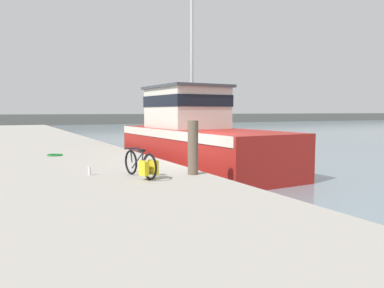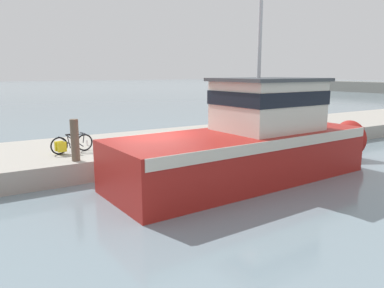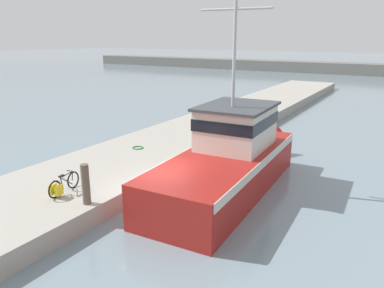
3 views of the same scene
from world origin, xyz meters
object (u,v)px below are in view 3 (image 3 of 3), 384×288
object	(u,v)px
bicycle_touring	(62,186)
water_bottle_by_bike	(63,177)
fishing_boat_main	(230,157)
mooring_post	(86,184)

from	to	relation	value
bicycle_touring	water_bottle_by_bike	bearing A→B (deg)	128.40
bicycle_touring	fishing_boat_main	bearing A→B (deg)	42.94
fishing_boat_main	water_bottle_by_bike	xyz separation A→B (m)	(-5.48, -4.50, -0.52)
mooring_post	water_bottle_by_bike	xyz separation A→B (m)	(-2.55, 1.15, -0.62)
bicycle_touring	water_bottle_by_bike	world-z (taller)	bicycle_touring
fishing_boat_main	mooring_post	xyz separation A→B (m)	(-2.92, -5.65, 0.09)
water_bottle_by_bike	fishing_boat_main	bearing A→B (deg)	39.40
fishing_boat_main	mooring_post	world-z (taller)	fishing_boat_main
fishing_boat_main	water_bottle_by_bike	distance (m)	7.11
bicycle_touring	water_bottle_by_bike	xyz separation A→B (m)	(-1.14, 1.05, -0.22)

